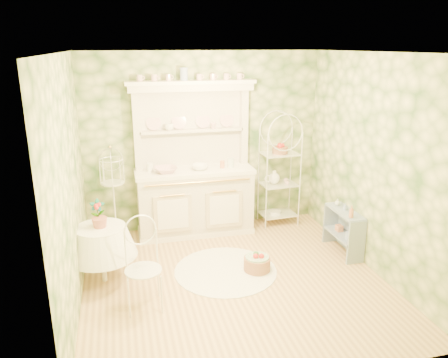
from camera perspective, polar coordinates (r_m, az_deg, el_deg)
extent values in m
plane|color=tan|center=(5.54, 1.27, -12.96)|extent=(3.60, 3.60, 0.00)
plane|color=white|center=(4.79, 1.49, 16.21)|extent=(3.60, 3.60, 0.00)
plane|color=beige|center=(4.87, -19.54, -0.93)|extent=(3.60, 3.60, 0.00)
plane|color=beige|center=(5.72, 19.05, 1.75)|extent=(3.60, 3.60, 0.00)
plane|color=beige|center=(6.70, -2.66, 4.83)|extent=(3.60, 3.60, 0.00)
plane|color=beige|center=(3.41, 9.36, -7.90)|extent=(3.60, 3.60, 0.00)
cube|color=silver|center=(6.44, -3.90, 2.43)|extent=(1.87, 0.61, 2.29)
cube|color=white|center=(6.94, 7.22, 0.73)|extent=(0.54, 0.40, 1.66)
cube|color=#8496B1|center=(6.30, 15.32, -6.77)|extent=(0.32, 0.70, 0.58)
cylinder|color=white|center=(5.55, -15.57, -9.56)|extent=(0.77, 0.77, 0.69)
cube|color=white|center=(4.91, -10.48, -12.09)|extent=(0.42, 0.42, 0.81)
cube|color=white|center=(6.43, -14.19, -2.41)|extent=(0.36, 0.36, 1.37)
cylinder|color=#A56F4D|center=(5.70, 4.33, -10.99)|extent=(0.32, 0.32, 0.19)
cylinder|color=white|center=(5.72, 0.20, -11.85)|extent=(1.66, 1.66, 0.01)
imported|color=white|center=(6.36, -7.63, 0.92)|extent=(0.36, 0.36, 0.08)
imported|color=white|center=(6.45, -3.16, 1.29)|extent=(0.33, 0.33, 0.08)
imported|color=white|center=(6.45, -7.18, 6.59)|extent=(0.17, 0.17, 0.10)
imported|color=white|center=(6.53, -1.40, 6.85)|extent=(0.10, 0.10, 0.09)
imported|color=#3F7238|center=(5.39, -16.15, -4.54)|extent=(0.17, 0.12, 0.33)
imported|color=#C2764F|center=(5.93, 16.30, -4.26)|extent=(0.08, 0.08, 0.16)
imported|color=#8C9FCC|center=(6.19, 15.56, -3.58)|extent=(0.06, 0.06, 0.10)
imported|color=silver|center=(6.34, 14.58, -3.07)|extent=(0.08, 0.08, 0.10)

